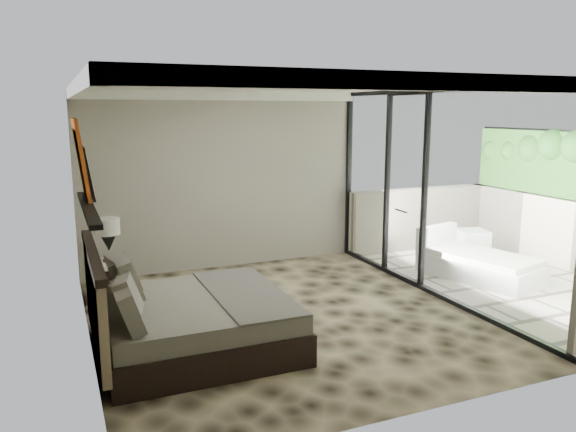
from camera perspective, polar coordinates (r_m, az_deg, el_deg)
name	(u,v)px	position (r m, az deg, el deg)	size (l,w,h in m)	color
floor	(283,317)	(7.04, -0.48, -10.22)	(5.00, 5.00, 0.00)	black
ceiling	(283,85)	(6.58, -0.52, 13.12)	(4.50, 5.00, 0.02)	silver
back_wall	(224,181)	(8.99, -6.54, 3.54)	(4.50, 0.02, 2.80)	gray
left_wall	(83,219)	(6.19, -20.07, -0.33)	(0.02, 5.00, 2.80)	gray
glass_wall	(438,194)	(7.79, 15.01, 2.13)	(0.08, 5.00, 2.80)	white
terrace_slab	(516,285)	(9.09, 22.12, -6.55)	(3.00, 5.00, 0.12)	beige
picture_ledge	(88,208)	(6.27, -19.63, 0.77)	(0.12, 2.20, 0.05)	black
bed	(186,320)	(6.13, -10.30, -10.32)	(2.02, 1.96, 1.12)	black
nightstand	(108,279)	(7.98, -17.84, -6.07)	(0.56, 0.56, 0.56)	black
table_lamp	(108,234)	(7.86, -17.81, -1.74)	(0.32, 0.32, 0.58)	black
abstract_canvas	(81,159)	(6.76, -20.30, 5.48)	(0.04, 0.90, 0.90)	red
framed_print	(88,173)	(6.65, -19.69, 4.14)	(0.03, 0.50, 0.60)	black
ottoman	(472,243)	(10.23, 18.17, -2.67)	(0.48, 0.48, 0.48)	silver
lounger	(477,264)	(9.01, 18.62, -4.65)	(1.30, 1.93, 0.69)	silver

